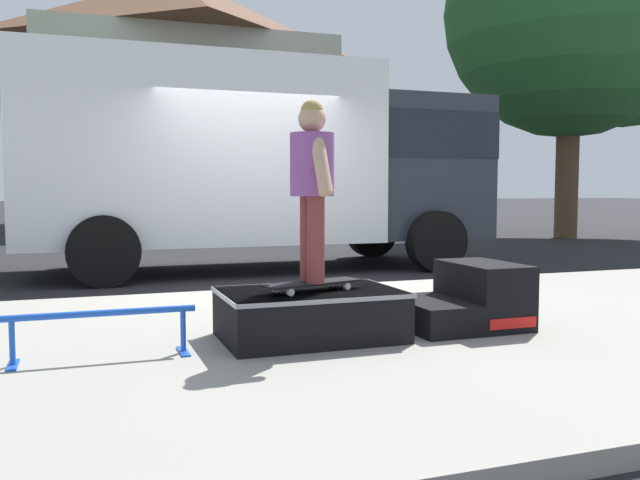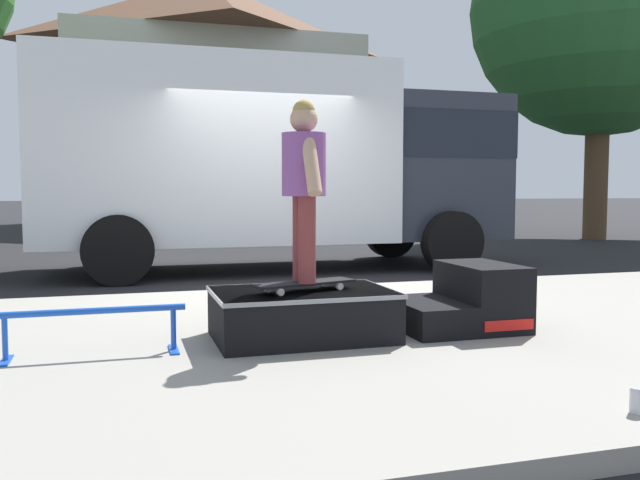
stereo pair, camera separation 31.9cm
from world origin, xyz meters
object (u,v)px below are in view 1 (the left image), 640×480
skate_box (310,313)px  street_tree_main (583,20)px  skater_kid (312,176)px  box_truck (263,157)px  kicker_ramp (468,300)px  grind_rail (101,324)px  skateboard (312,284)px

skate_box → street_tree_main: street_tree_main is taller
skater_kid → box_truck: 5.46m
kicker_ramp → skater_kid: bearing=-177.8°
kicker_ramp → box_truck: 5.47m
grind_rail → skateboard: 1.47m
box_truck → skate_box: bearing=-101.4°
skater_kid → box_truck: (1.07, 5.34, 0.39)m
skate_box → box_truck: 5.57m
skater_kid → street_tree_main: 14.40m
skater_kid → kicker_ramp: bearing=2.2°
skate_box → kicker_ramp: bearing=-0.0°
grind_rail → box_truck: box_truck is taller
kicker_ramp → box_truck: box_truck is taller
kicker_ramp → skater_kid: 1.66m
skate_box → grind_rail: skate_box is taller
kicker_ramp → skateboard: (-1.33, -0.05, 0.21)m
kicker_ramp → skater_kid: size_ratio=0.72×
skate_box → grind_rail: size_ratio=1.07×
skater_kid → skateboard: bearing=0.0°
skate_box → kicker_ramp: 1.33m
box_truck → grind_rail: bearing=-115.1°
kicker_ramp → skate_box: bearing=180.0°
skate_box → skateboard: 0.23m
kicker_ramp → skateboard: kicker_ramp is taller
skateboard → skater_kid: bearing=0.0°
grind_rail → box_truck: bearing=64.9°
grind_rail → skateboard: (1.46, 0.05, 0.18)m
skateboard → box_truck: 5.57m
kicker_ramp → box_truck: size_ratio=0.13×
skater_kid → box_truck: bearing=78.7°
grind_rail → street_tree_main: street_tree_main is taller
skateboard → street_tree_main: (10.29, 9.20, 4.88)m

